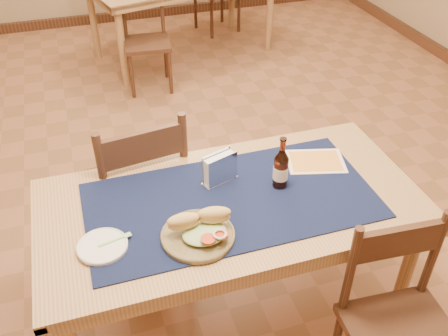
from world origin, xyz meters
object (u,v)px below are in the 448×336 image
object	(u,v)px
sandwich_plate	(200,231)
chair_main_far	(139,187)
beer_bottle	(281,169)
napkin_holder	(220,169)
main_table	(231,215)
chair_main_near	(401,326)

from	to	relation	value
sandwich_plate	chair_main_far	bearing A→B (deg)	101.63
chair_main_far	beer_bottle	world-z (taller)	beer_bottle
chair_main_far	napkin_holder	distance (m)	0.58
sandwich_plate	main_table	bearing A→B (deg)	42.77
chair_main_near	napkin_holder	distance (m)	0.95
chair_main_near	main_table	bearing A→B (deg)	130.10
main_table	sandwich_plate	xyz separation A→B (m)	(-0.18, -0.17, 0.12)
chair_main_far	beer_bottle	distance (m)	0.81
chair_main_near	beer_bottle	distance (m)	0.77
napkin_holder	chair_main_far	bearing A→B (deg)	130.12
chair_main_far	chair_main_near	size ratio (longest dim) A/B	1.09
main_table	beer_bottle	world-z (taller)	beer_bottle
chair_main_near	sandwich_plate	xyz separation A→B (m)	(-0.68, 0.42, 0.32)
chair_main_near	sandwich_plate	world-z (taller)	chair_main_near
chair_main_far	napkin_holder	world-z (taller)	chair_main_far
beer_bottle	sandwich_plate	bearing A→B (deg)	-154.48
beer_bottle	napkin_holder	xyz separation A→B (m)	(-0.24, 0.11, -0.02)
main_table	chair_main_near	world-z (taller)	chair_main_near
chair_main_far	sandwich_plate	size ratio (longest dim) A/B	3.43
chair_main_far	chair_main_near	world-z (taller)	chair_main_far
sandwich_plate	beer_bottle	xyz separation A→B (m)	(0.41, 0.20, 0.06)
main_table	chair_main_far	size ratio (longest dim) A/B	1.64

